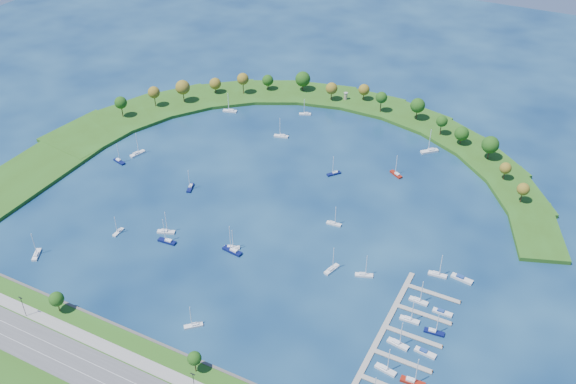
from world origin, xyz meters
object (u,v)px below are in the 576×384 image
at_px(moored_boat_6, 232,250).
at_px(docked_boat_3, 413,381).
at_px(harbor_tower, 346,96).
at_px(moored_boat_18, 167,241).
at_px(moored_boat_2, 334,173).
at_px(dock_system, 397,345).
at_px(moored_boat_3, 430,151).
at_px(docked_boat_2, 385,369).
at_px(docked_boat_7, 434,331).
at_px(moored_boat_10, 364,275).
at_px(moored_boat_17, 332,269).
at_px(docked_boat_4, 398,343).
at_px(moored_boat_4, 194,325).
at_px(moored_boat_13, 232,247).
at_px(moored_boat_15, 190,187).
at_px(moored_boat_7, 305,113).
at_px(moored_boat_12, 137,153).
at_px(docked_boat_5, 425,352).
at_px(moored_boat_1, 396,174).
at_px(moored_boat_16, 119,161).
at_px(moored_boat_11, 118,231).
at_px(moored_boat_0, 166,231).
at_px(moored_boat_5, 230,111).
at_px(moored_boat_8, 36,254).
at_px(docked_boat_10, 437,274).
at_px(moored_boat_9, 334,223).
at_px(docked_boat_11, 462,279).
at_px(docked_boat_8, 419,300).
at_px(docked_boat_6, 409,319).

bearing_deg(moored_boat_6, docked_boat_3, 168.59).
distance_m(harbor_tower, moored_boat_18, 166.86).
bearing_deg(moored_boat_2, dock_system, 74.21).
height_order(moored_boat_3, moored_boat_18, moored_boat_3).
xyz_separation_m(moored_boat_6, docked_boat_2, (83.97, -31.37, -0.07)).
relative_size(dock_system, docked_boat_7, 7.00).
distance_m(moored_boat_10, moored_boat_17, 14.07).
relative_size(dock_system, docked_boat_4, 6.55).
bearing_deg(moored_boat_18, moored_boat_4, 132.52).
distance_m(moored_boat_18, docked_boat_3, 126.99).
xyz_separation_m(moored_boat_13, moored_boat_15, (-43.53, 30.97, 0.02)).
xyz_separation_m(moored_boat_7, moored_boat_12, (-62.61, -84.34, 0.07)).
bearing_deg(docked_boat_5, moored_boat_1, 120.35).
bearing_deg(moored_boat_16, docked_boat_4, -1.93).
distance_m(moored_boat_11, moored_boat_15, 46.50).
relative_size(moored_boat_0, moored_boat_5, 0.96).
distance_m(moored_boat_5, docked_boat_2, 211.75).
distance_m(moored_boat_4, moored_boat_8, 86.22).
height_order(docked_boat_3, docked_boat_5, docked_boat_3).
height_order(docked_boat_2, docked_boat_10, docked_boat_2).
bearing_deg(moored_boat_16, moored_boat_9, 16.24).
height_order(moored_boat_0, moored_boat_13, moored_boat_0).
xyz_separation_m(moored_boat_1, docked_boat_11, (51.53, -63.90, -0.20)).
bearing_deg(moored_boat_3, moored_boat_5, -39.63).
relative_size(moored_boat_5, moored_boat_10, 1.11).
bearing_deg(dock_system, docked_boat_4, 44.52).
bearing_deg(moored_boat_12, docked_boat_10, -79.44).
relative_size(moored_boat_0, docked_boat_5, 1.43).
xyz_separation_m(moored_boat_3, moored_boat_6, (-53.69, -123.60, -0.02)).
relative_size(harbor_tower, moored_boat_1, 0.40).
distance_m(harbor_tower, moored_boat_17, 159.22).
height_order(moored_boat_0, moored_boat_4, moored_boat_0).
relative_size(moored_boat_5, moored_boat_9, 1.20).
height_order(harbor_tower, docked_boat_2, docked_boat_2).
height_order(moored_boat_1, moored_boat_2, moored_boat_1).
bearing_deg(moored_boat_13, moored_boat_12, 128.28).
bearing_deg(moored_boat_16, moored_boat_4, -23.24).
height_order(moored_boat_10, docked_boat_7, docked_boat_7).
relative_size(docked_boat_4, docked_boat_5, 1.47).
xyz_separation_m(moored_boat_11, docked_boat_3, (149.00, -19.53, 0.09)).
bearing_deg(moored_boat_2, moored_boat_0, 7.13).
bearing_deg(moored_boat_5, moored_boat_9, 128.71).
relative_size(moored_boat_9, moored_boat_17, 0.88).
xyz_separation_m(docked_boat_2, docked_boat_4, (-0.01, 13.59, 0.01)).
distance_m(moored_boat_17, docked_boat_7, 52.01).
bearing_deg(moored_boat_18, moored_boat_17, -171.41).
bearing_deg(moored_boat_4, moored_boat_9, -147.90).
distance_m(docked_boat_8, docked_boat_11, 24.49).
bearing_deg(docked_boat_6, moored_boat_15, 161.87).
height_order(dock_system, docked_boat_4, docked_boat_4).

